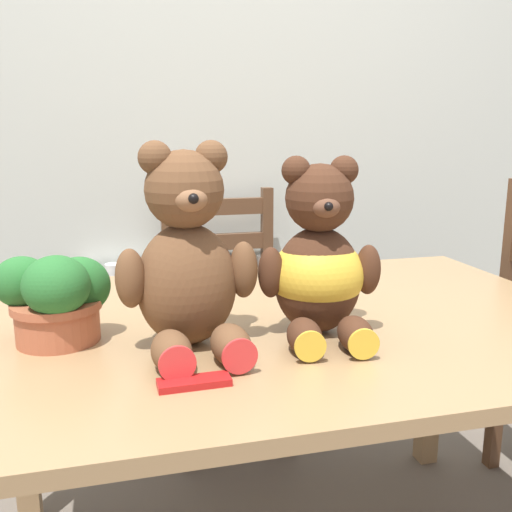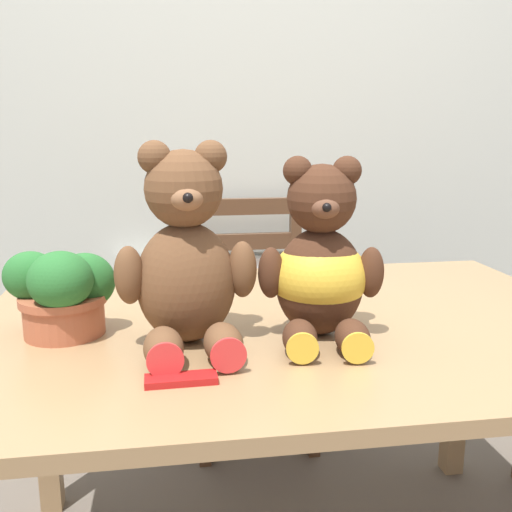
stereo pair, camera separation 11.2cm
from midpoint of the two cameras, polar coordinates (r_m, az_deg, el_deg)
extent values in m
cube|color=silver|center=(2.23, -0.44, 17.10)|extent=(8.00, 0.04, 2.60)
cylinder|color=white|center=(2.28, -11.38, -8.41)|extent=(0.06, 0.06, 0.64)
cylinder|color=white|center=(2.27, -9.54, -8.36)|extent=(0.06, 0.06, 0.64)
cylinder|color=white|center=(2.27, -7.69, -8.30)|extent=(0.06, 0.06, 0.64)
cylinder|color=white|center=(2.27, -5.85, -8.23)|extent=(0.06, 0.06, 0.64)
cylinder|color=white|center=(2.28, -4.01, -8.16)|extent=(0.06, 0.06, 0.64)
cylinder|color=white|center=(2.28, -2.18, -8.07)|extent=(0.06, 0.06, 0.64)
cylinder|color=white|center=(2.29, -0.37, -7.98)|extent=(0.06, 0.06, 0.64)
cylinder|color=white|center=(2.30, 1.43, -7.89)|extent=(0.06, 0.06, 0.64)
cylinder|color=white|center=(2.32, 3.21, -7.78)|extent=(0.06, 0.06, 0.64)
cylinder|color=white|center=(2.33, 4.97, -7.67)|extent=(0.06, 0.06, 0.64)
cube|color=white|center=(2.40, -3.01, -14.80)|extent=(0.72, 0.10, 0.04)
cube|color=#9E7A51|center=(1.28, 6.39, -6.96)|extent=(1.39, 0.96, 0.03)
cube|color=#9E7A51|center=(1.80, -18.71, -13.87)|extent=(0.06, 0.06, 0.68)
cube|color=#9E7A51|center=(2.02, 21.07, -11.13)|extent=(0.06, 0.06, 0.68)
cube|color=brown|center=(2.07, 1.22, -6.55)|extent=(0.42, 0.38, 0.03)
cube|color=brown|center=(2.04, 7.50, -13.92)|extent=(0.04, 0.04, 0.43)
cube|color=brown|center=(1.98, -3.57, -14.76)|extent=(0.04, 0.04, 0.43)
cube|color=brown|center=(2.26, 5.27, -4.73)|extent=(0.04, 0.04, 0.91)
cube|color=brown|center=(2.20, -4.47, -5.18)|extent=(0.04, 0.04, 0.91)
cube|color=brown|center=(2.14, 0.48, 4.97)|extent=(0.34, 0.03, 0.06)
cube|color=brown|center=(2.16, 0.47, 1.45)|extent=(0.34, 0.03, 0.06)
ellipsoid|color=brown|center=(1.11, -4.14, -2.70)|extent=(0.20, 0.17, 0.24)
sphere|color=brown|center=(1.07, -4.29, 6.69)|extent=(0.15, 0.15, 0.15)
sphere|color=brown|center=(1.08, -1.57, 9.90)|extent=(0.06, 0.06, 0.06)
sphere|color=brown|center=(1.06, -7.15, 9.77)|extent=(0.06, 0.06, 0.06)
ellipsoid|color=#8C5F3F|center=(1.02, -3.86, 5.77)|extent=(0.07, 0.06, 0.05)
sphere|color=black|center=(0.99, -3.65, 5.81)|extent=(0.02, 0.02, 0.02)
ellipsoid|color=brown|center=(1.10, 1.53, -1.39)|extent=(0.06, 0.06, 0.11)
ellipsoid|color=brown|center=(1.07, -9.71, -1.94)|extent=(0.06, 0.06, 0.11)
ellipsoid|color=brown|center=(1.03, -0.15, -8.80)|extent=(0.08, 0.12, 0.07)
cylinder|color=red|center=(0.98, 0.55, -9.99)|extent=(0.06, 0.01, 0.06)
ellipsoid|color=brown|center=(1.01, -6.11, -9.21)|extent=(0.08, 0.12, 0.07)
cylinder|color=red|center=(0.96, -5.75, -10.44)|extent=(0.06, 0.01, 0.06)
ellipsoid|color=#472819|center=(1.16, 9.12, -2.59)|extent=(0.20, 0.17, 0.22)
sphere|color=#472819|center=(1.13, 9.41, 5.64)|extent=(0.14, 0.14, 0.14)
sphere|color=#472819|center=(1.13, 11.91, 8.34)|extent=(0.06, 0.06, 0.06)
sphere|color=#472819|center=(1.12, 7.07, 8.46)|extent=(0.06, 0.06, 0.06)
ellipsoid|color=brown|center=(1.08, 9.87, 4.77)|extent=(0.06, 0.06, 0.04)
sphere|color=black|center=(1.06, 10.12, 4.78)|extent=(0.02, 0.02, 0.02)
ellipsoid|color=#472819|center=(1.16, 14.15, -1.64)|extent=(0.06, 0.06, 0.10)
ellipsoid|color=#472819|center=(1.12, 4.34, -1.72)|extent=(0.06, 0.06, 0.10)
ellipsoid|color=#472819|center=(1.09, 12.57, -8.02)|extent=(0.08, 0.12, 0.06)
cylinder|color=gold|center=(1.04, 13.23, -9.02)|extent=(0.06, 0.01, 0.06)
ellipsoid|color=#472819|center=(1.07, 7.42, -8.17)|extent=(0.08, 0.12, 0.06)
cylinder|color=gold|center=(1.02, 7.84, -9.21)|extent=(0.06, 0.01, 0.06)
ellipsoid|color=gold|center=(1.16, 9.14, -2.07)|extent=(0.21, 0.19, 0.16)
cylinder|color=#B25B3D|center=(1.21, -16.16, -5.69)|extent=(0.16, 0.16, 0.08)
cylinder|color=#B25B3D|center=(1.20, -16.26, -4.18)|extent=(0.17, 0.17, 0.02)
ellipsoid|color=#286B2D|center=(1.19, -14.18, -2.48)|extent=(0.12, 0.09, 0.12)
ellipsoid|color=#286B2D|center=(1.22, -16.63, -1.63)|extent=(0.11, 0.08, 0.07)
ellipsoid|color=#286B2D|center=(1.20, -19.18, -1.93)|extent=(0.11, 0.08, 0.10)
ellipsoid|color=#286B2D|center=(1.14, -16.37, -2.38)|extent=(0.12, 0.12, 0.11)
cube|color=red|center=(0.96, -4.15, -12.27)|extent=(0.12, 0.04, 0.01)
camera|label=1|loc=(0.06, -87.14, 0.63)|focal=40.00mm
camera|label=2|loc=(0.06, 92.86, -0.63)|focal=40.00mm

